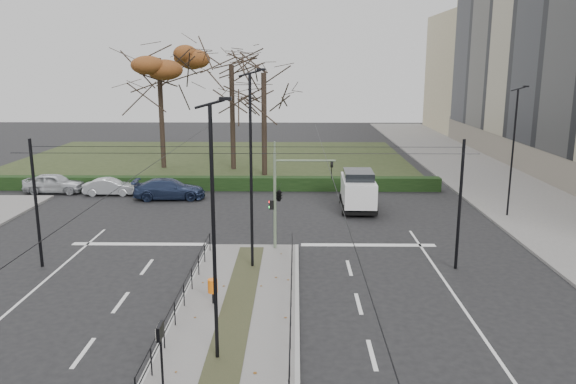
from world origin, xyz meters
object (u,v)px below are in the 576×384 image
parked_car_second (110,187)px  parked_car_third (169,189)px  litter_bin (213,286)px  streetlamp_median_far (251,169)px  rust_tree (159,58)px  traffic_light (281,193)px  parked_car_first (54,183)px  streetlamp_median_near (214,232)px  info_panel (160,339)px  streetlamp_sidewalk (513,151)px  bare_tree_center (232,73)px  bare_tree_near (264,80)px  white_van (358,189)px

parked_car_second → parked_car_third: (4.59, -1.19, 0.11)m
litter_bin → streetlamp_median_far: (1.23, 4.15, 3.82)m
streetlamp_median_far → rust_tree: bearing=111.3°
traffic_light → rust_tree: bearing=116.0°
traffic_light → parked_car_first: bearing=142.8°
litter_bin → parked_car_second: 21.73m
streetlamp_median_near → parked_car_third: 23.28m
info_panel → streetlamp_sidewalk: streetlamp_sidewalk is taller
rust_tree → bare_tree_center: 6.55m
parked_car_second → traffic_light: bearing=-137.2°
streetlamp_sidewalk → traffic_light: bearing=-154.7°
info_panel → parked_car_second: bearing=111.0°
parked_car_second → parked_car_first: bearing=79.3°
streetlamp_sidewalk → bare_tree_near: bearing=140.2°
litter_bin → parked_car_second: parked_car_second is taller
parked_car_first → bare_tree_center: (12.12, 9.58, 7.82)m
traffic_light → parked_car_second: bearing=135.9°
parked_car_first → parked_car_third: size_ratio=0.87×
traffic_light → bare_tree_center: size_ratio=0.40×
streetlamp_sidewalk → parked_car_third: 22.65m
rust_tree → bare_tree_near: 10.13m
streetlamp_sidewalk → bare_tree_center: bearing=139.5°
parked_car_second → parked_car_third: bearing=-107.5°
streetlamp_median_far → streetlamp_sidewalk: (15.03, 9.24, -0.53)m
traffic_light → streetlamp_median_far: size_ratio=0.54×
info_panel → rust_tree: 37.79m
info_panel → white_van: white_van is taller
litter_bin → bare_tree_near: (0.54, 26.47, 7.12)m
streetlamp_sidewalk → parked_car_second: (-26.51, 5.77, -3.54)m
parked_car_third → bare_tree_near: bare_tree_near is taller
bare_tree_center → white_van: bearing=-55.5°
litter_bin → white_van: white_van is taller
traffic_light → rust_tree: size_ratio=0.38×
streetlamp_median_far → white_van: (6.00, 11.15, -3.35)m
streetlamp_sidewalk → bare_tree_near: 20.80m
parked_car_first → parked_car_third: 9.04m
streetlamp_median_near → bare_tree_near: (-0.20, 30.59, 3.69)m
litter_bin → white_van: 16.93m
traffic_light → streetlamp_median_near: (-1.69, -10.97, 1.32)m
info_panel → parked_car_first: info_panel is taller
white_van → traffic_light: bearing=-119.6°
streetlamp_median_near → streetlamp_sidewalk: streetlamp_median_near is taller
litter_bin → streetlamp_median_near: bearing=-79.7°
streetlamp_sidewalk → rust_tree: (-25.08, 16.49, 5.65)m
litter_bin → info_panel: size_ratio=0.47×
info_panel → streetlamp_median_far: size_ratio=0.23×
white_van → rust_tree: bearing=137.8°
info_panel → bare_tree_center: 36.12m
streetlamp_median_near → streetlamp_median_far: size_ratio=0.91×
traffic_light → rust_tree: 26.53m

